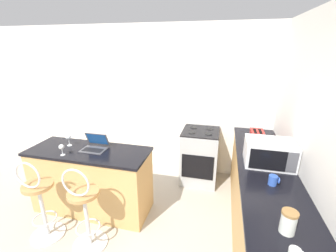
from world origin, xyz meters
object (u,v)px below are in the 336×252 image
Objects in this scene: bar_stool_near at (40,201)px; laptop at (95,145)px; bar_stool_far at (85,210)px; storage_jar at (288,222)px; stove_range at (200,156)px; mug_blue at (273,180)px; wine_glass_tall at (62,147)px; toaster at (257,137)px; wine_glass_short at (68,137)px; microwave at (269,153)px.

bar_stool_near is 0.90m from laptop.
bar_stool_far is 2.01m from storage_jar.
stove_range is 2.23m from storage_jar.
bar_stool_near is at bearing -172.11° from mug_blue.
wine_glass_tall is at bearing 178.63° from mug_blue.
storage_jar is (0.84, -1.99, 0.55)m from stove_range.
storage_jar reaches higher than wine_glass_tall.
storage_jar is (2.15, -0.96, 0.04)m from laptop.
bar_stool_far is at bearing -169.75° from mug_blue.
toaster is at bearing -18.80° from stove_range.
storage_jar is at bearing -89.43° from toaster.
mug_blue is at bearing 7.89° from bar_stool_near.
storage_jar reaches higher than stove_range.
bar_stool_near is 0.59m from bar_stool_far.
bar_stool_far and wine_glass_tall have the same top height.
wine_glass_short is (-0.41, 0.01, 0.07)m from laptop.
mug_blue is 0.63m from storage_jar.
wine_glass_tall is 2.55m from storage_jar.
microwave is 2.52m from wine_glass_tall.
microwave is at bearing 2.84° from laptop.
laptop is (-0.22, 0.68, 0.46)m from bar_stool_far.
microwave is at bearing 88.02° from storage_jar.
microwave is 3.64× the size of wine_glass_tall.
storage_jar is at bearing -23.98° from laptop.
bar_stool_far is at bearing -38.06° from wine_glass_tall.
bar_stool_far is at bearing -143.16° from toaster.
toaster is (-0.05, 0.64, -0.06)m from microwave.
bar_stool_far is 5.94× the size of storage_jar.
stove_range is at bearing 122.12° from mug_blue.
toaster is 1.60× the size of storage_jar.
mug_blue is at bearing -1.37° from wine_glass_tall.
wine_glass_short is at bearing 172.51° from mug_blue.
bar_stool_far is 2.03m from stove_range.
laptop is 0.60× the size of microwave.
microwave is at bearing 17.18° from bar_stool_near.
stove_range is 2.08m from wine_glass_short.
wine_glass_short reaches higher than stove_range.
bar_stool_near is at bearing -150.22° from toaster.
microwave is at bearing -46.42° from stove_range.
laptop is 1.74m from stove_range.
bar_stool_near is 2.73m from microwave.
wine_glass_short is 1.63× the size of mug_blue.
microwave reaches higher than laptop.
wine_glass_short is 0.92× the size of storage_jar.
mug_blue is (0.03, -1.08, -0.04)m from toaster.
microwave is 0.58× the size of stove_range.
toaster is at bearing 22.76° from wine_glass_tall.
wine_glass_tall is at bearing -137.94° from laptop.
stove_range is at bearing 57.56° from bar_stool_far.
wine_glass_tall is at bearing -171.31° from microwave.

